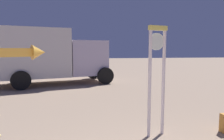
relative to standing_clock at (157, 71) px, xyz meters
name	(u,v)px	position (x,y,z in m)	size (l,w,h in m)	color
standing_clock	(157,71)	(0.00, 0.00, 0.00)	(0.45, 0.21, 2.39)	white
arrow_sign	(12,78)	(-2.70, -0.76, 0.00)	(0.86, 0.57, 2.18)	brown
box_truck_near	(46,55)	(-3.50, 7.04, 0.15)	(6.64, 3.85, 2.95)	silver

